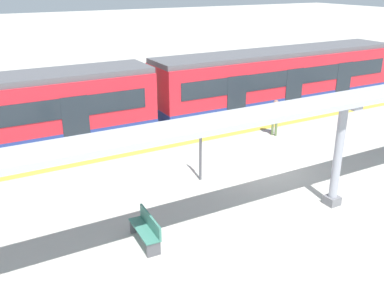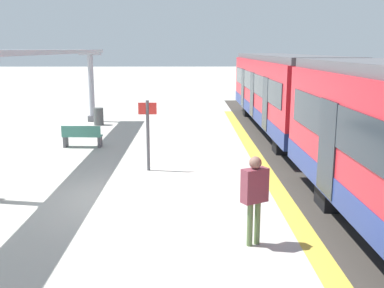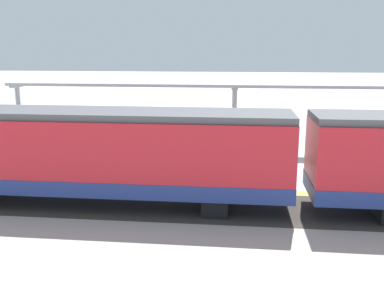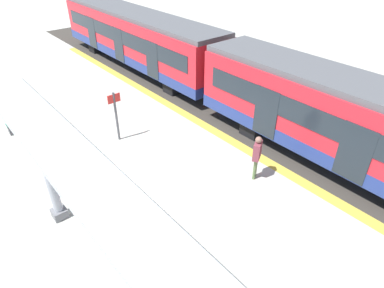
{
  "view_description": "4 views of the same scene",
  "coord_description": "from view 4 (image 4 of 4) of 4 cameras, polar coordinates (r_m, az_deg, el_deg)",
  "views": [
    {
      "loc": [
        12.54,
        -10.07,
        7.13
      ],
      "look_at": [
        -0.22,
        -3.04,
        1.48
      ],
      "focal_mm": 40.35,
      "sensor_mm": 36.0,
      "label": 1
    },
    {
      "loc": [
        -1.44,
        11.06,
        3.73
      ],
      "look_at": [
        -1.53,
        -1.47,
        1.1
      ],
      "focal_mm": 42.47,
      "sensor_mm": 36.0,
      "label": 2
    },
    {
      "loc": [
        -20.33,
        -0.0,
        5.61
      ],
      "look_at": [
        0.03,
        2.21,
        1.06
      ],
      "focal_mm": 40.14,
      "sensor_mm": 36.0,
      "label": 3
    },
    {
      "loc": [
        5.37,
        8.94,
        7.88
      ],
      "look_at": [
        -0.81,
        1.48,
        1.58
      ],
      "focal_mm": 31.71,
      "sensor_mm": 36.0,
      "label": 4
    }
  ],
  "objects": [
    {
      "name": "trackbed",
      "position": [
        16.24,
        9.89,
        3.5
      ],
      "size": [
        3.2,
        44.85,
        0.01
      ],
      "primitive_type": "cube",
      "color": "#38332D",
      "rests_on": "ground"
    },
    {
      "name": "canopy_beam",
      "position": [
        9.9,
        -25.45,
        4.19
      ],
      "size": [
        1.2,
        26.28,
        0.16
      ],
      "primitive_type": "cube",
      "color": "#A8AAB2",
      "rests_on": "canopy_pillar_nearest"
    },
    {
      "name": "train_near_carriage",
      "position": [
        22.58,
        -9.3,
        17.11
      ],
      "size": [
        2.65,
        14.62,
        3.48
      ],
      "color": "red",
      "rests_on": "ground"
    },
    {
      "name": "canopy_pillar_second",
      "position": [
        10.78,
        -23.11,
        -4.38
      ],
      "size": [
        1.1,
        0.44,
        3.54
      ],
      "color": "slate",
      "rests_on": "ground"
    },
    {
      "name": "platform_info_sign",
      "position": [
        14.47,
        -12.71,
        5.26
      ],
      "size": [
        0.56,
        0.1,
        2.2
      ],
      "color": "#4C4C51",
      "rests_on": "ground"
    },
    {
      "name": "tactile_edge_strip",
      "position": [
        15.05,
        5.23,
        1.34
      ],
      "size": [
        0.47,
        32.85,
        0.01
      ],
      "primitive_type": "cube",
      "color": "gold",
      "rests_on": "ground"
    },
    {
      "name": "ground_plane",
      "position": [
        13.07,
        -6.93,
        -4.32
      ],
      "size": [
        176.0,
        176.0,
        0.0
      ],
      "primitive_type": "plane",
      "color": "#ADABA1"
    },
    {
      "name": "bench_mid_platform",
      "position": [
        17.0,
        -26.36,
        3.44
      ],
      "size": [
        1.52,
        0.5,
        0.86
      ],
      "color": "#3A7868",
      "rests_on": "ground"
    },
    {
      "name": "train_far_carriage",
      "position": [
        13.07,
        28.42,
        1.16
      ],
      "size": [
        2.65,
        14.62,
        3.48
      ],
      "color": "red",
      "rests_on": "ground"
    },
    {
      "name": "passenger_waiting_near_edge",
      "position": [
        12.17,
        10.89,
        -1.47
      ],
      "size": [
        0.56,
        0.45,
        1.76
      ],
      "color": "#556C3E",
      "rests_on": "ground"
    }
  ]
}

